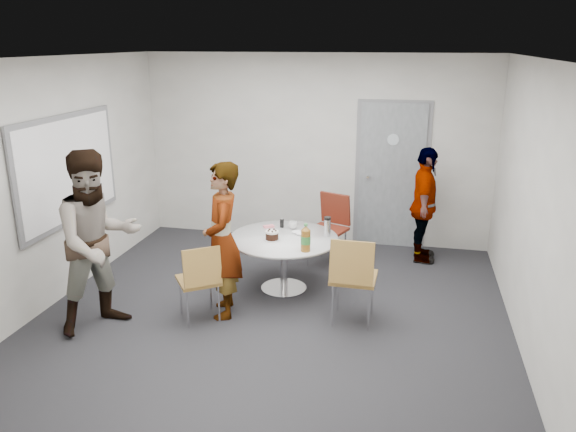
% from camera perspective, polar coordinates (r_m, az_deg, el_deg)
% --- Properties ---
extents(floor, '(5.00, 5.00, 0.00)m').
position_cam_1_polar(floor, '(6.24, -1.43, -9.85)').
color(floor, black).
rests_on(floor, ground).
extents(ceiling, '(5.00, 5.00, 0.00)m').
position_cam_1_polar(ceiling, '(5.55, -1.64, 15.78)').
color(ceiling, silver).
rests_on(ceiling, wall_back).
extents(wall_back, '(5.00, 0.00, 5.00)m').
position_cam_1_polar(wall_back, '(8.13, 2.77, 6.73)').
color(wall_back, '#AFADA6').
rests_on(wall_back, floor).
extents(wall_left, '(0.00, 5.00, 5.00)m').
position_cam_1_polar(wall_left, '(6.78, -22.51, 3.24)').
color(wall_left, '#AFADA6').
rests_on(wall_left, floor).
extents(wall_right, '(0.00, 5.00, 5.00)m').
position_cam_1_polar(wall_right, '(5.70, 23.66, 0.57)').
color(wall_right, '#AFADA6').
rests_on(wall_right, floor).
extents(wall_front, '(5.00, 0.00, 5.00)m').
position_cam_1_polar(wall_front, '(3.52, -11.53, -8.38)').
color(wall_front, '#AFADA6').
rests_on(wall_front, floor).
extents(door, '(1.02, 0.17, 2.12)m').
position_cam_1_polar(door, '(8.07, 10.44, 4.03)').
color(door, slate).
rests_on(door, wall_back).
extents(whiteboard, '(0.04, 1.90, 1.25)m').
position_cam_1_polar(whiteboard, '(6.90, -21.41, 4.44)').
color(whiteboard, slate).
rests_on(whiteboard, wall_left).
extents(table, '(1.27, 1.27, 0.98)m').
position_cam_1_polar(table, '(6.56, -0.25, -2.92)').
color(table, silver).
rests_on(table, floor).
extents(chair_near_left, '(0.59, 0.60, 0.86)m').
position_cam_1_polar(chair_near_left, '(5.91, -8.92, -6.04)').
color(chair_near_left, olive).
rests_on(chair_near_left, floor).
extents(chair_near_right, '(0.47, 0.51, 0.97)m').
position_cam_1_polar(chair_near_right, '(5.79, 6.60, -5.70)').
color(chair_near_right, olive).
rests_on(chair_near_right, floor).
extents(chair_far, '(0.58, 0.61, 0.94)m').
position_cam_1_polar(chair_far, '(7.41, 4.36, -0.56)').
color(chair_far, '#5D1F12').
rests_on(chair_far, floor).
extents(person_main, '(0.58, 0.71, 1.68)m').
position_cam_1_polar(person_main, '(5.96, -6.67, -2.49)').
color(person_main, '#A5C6EA').
rests_on(person_main, floor).
extents(person_left, '(1.11, 1.15, 1.87)m').
position_cam_1_polar(person_left, '(5.94, -18.73, -2.47)').
color(person_left, white).
rests_on(person_left, floor).
extents(person_right, '(0.38, 0.91, 1.55)m').
position_cam_1_polar(person_right, '(7.62, 13.65, 1.06)').
color(person_right, black).
rests_on(person_right, floor).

